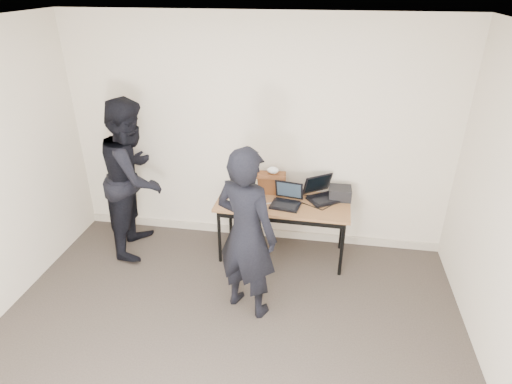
% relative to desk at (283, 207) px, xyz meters
% --- Properties ---
extents(room, '(4.60, 4.60, 2.80)m').
position_rel_desk_xyz_m(room, '(-0.37, -1.84, 0.69)').
color(room, '#3C342D').
rests_on(room, ground).
extents(desk, '(1.51, 0.68, 0.72)m').
position_rel_desk_xyz_m(desk, '(0.00, 0.00, 0.00)').
color(desk, brown).
rests_on(desk, ground).
extents(laptop_beige, '(0.32, 0.32, 0.24)m').
position_rel_desk_xyz_m(laptop_beige, '(-0.46, -0.04, 0.11)').
color(laptop_beige, '#BDB397').
rests_on(laptop_beige, desk).
extents(laptop_center, '(0.36, 0.35, 0.25)m').
position_rel_desk_xyz_m(laptop_center, '(0.04, -0.03, 0.11)').
color(laptop_center, black).
rests_on(laptop_center, desk).
extents(laptop_right, '(0.48, 0.48, 0.26)m').
position_rel_desk_xyz_m(laptop_right, '(0.43, 0.17, 0.12)').
color(laptop_right, black).
rests_on(laptop_right, desk).
extents(leather_satchel, '(0.37, 0.20, 0.25)m').
position_rel_desk_xyz_m(leather_satchel, '(-0.18, 0.23, 0.19)').
color(leather_satchel, brown).
rests_on(leather_satchel, desk).
extents(tissue, '(0.14, 0.11, 0.08)m').
position_rel_desk_xyz_m(tissue, '(-0.15, 0.23, 0.34)').
color(tissue, white).
rests_on(tissue, leather_satchel).
extents(equipment_box, '(0.25, 0.22, 0.14)m').
position_rel_desk_xyz_m(equipment_box, '(0.63, 0.19, 0.13)').
color(equipment_box, black).
rests_on(equipment_box, desk).
extents(power_brick, '(0.09, 0.06, 0.03)m').
position_rel_desk_xyz_m(power_brick, '(-0.22, -0.17, 0.07)').
color(power_brick, black).
rests_on(power_brick, desk).
extents(cables, '(1.16, 0.42, 0.01)m').
position_rel_desk_xyz_m(cables, '(0.05, -0.00, 0.06)').
color(cables, black).
rests_on(cables, desk).
extents(person_typist, '(0.75, 0.64, 1.74)m').
position_rel_desk_xyz_m(person_typist, '(-0.24, -0.94, 0.21)').
color(person_typist, black).
rests_on(person_typist, ground).
extents(person_observer, '(0.80, 0.98, 1.86)m').
position_rel_desk_xyz_m(person_observer, '(-1.73, -0.06, 0.27)').
color(person_observer, black).
rests_on(person_observer, ground).
extents(baseboard, '(4.50, 0.03, 0.10)m').
position_rel_desk_xyz_m(baseboard, '(-0.37, 0.39, -0.61)').
color(baseboard, '#BDB19D').
rests_on(baseboard, ground).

